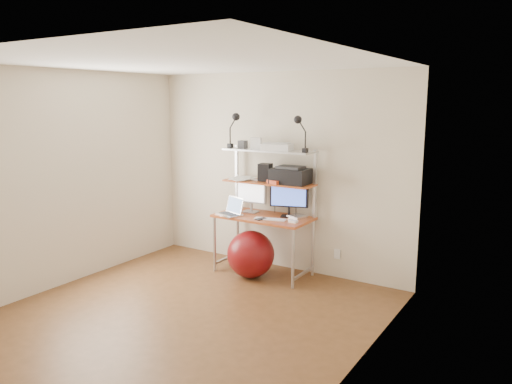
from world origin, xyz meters
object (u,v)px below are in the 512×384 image
Objects in this scene: monitor_black at (289,198)px; laptop at (232,211)px; exercise_ball at (251,254)px; monitor_silver at (251,193)px; printer at (291,175)px.

monitor_black is 1.23× the size of laptop.
exercise_ball is at bearing 11.06° from laptop.
monitor_silver is 1.19× the size of laptop.
laptop is at bearing -158.14° from printer.
printer is (0.01, 0.01, 0.27)m from monitor_black.
monitor_black is 0.27m from printer.
printer is at bearing 0.43° from monitor_silver.
laptop is at bearing -119.74° from monitor_silver.
exercise_ball is (0.31, -0.05, -0.50)m from laptop.
printer is 1.08m from exercise_ball.
printer is 0.79× the size of exercise_ball.
monitor_black is 0.74m from laptop.
exercise_ball is (0.19, -0.31, -0.69)m from monitor_silver.
laptop is 0.59m from exercise_ball.
monitor_black reaches higher than laptop.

